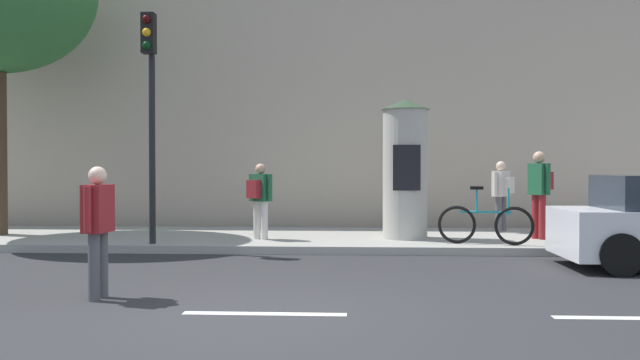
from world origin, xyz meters
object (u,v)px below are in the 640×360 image
Objects in this scene: poster_column at (405,168)px; bicycle_leaning at (485,224)px; pedestrian_tallest at (98,222)px; traffic_light at (150,90)px; pedestrian_in_dark_shirt at (502,190)px; pedestrian_with_bag at (260,195)px; pedestrian_with_backpack at (540,187)px.

poster_column reaches higher than bicycle_leaning.
pedestrian_tallest reaches higher than bicycle_leaning.
traffic_light reaches higher than pedestrian_in_dark_shirt.
traffic_light is 5.05m from pedestrian_tallest.
pedestrian_with_bag is (1.18, 5.48, 0.11)m from pedestrian_tallest.
traffic_light is 2.84× the size of pedestrian_with_bag.
bicycle_leaning is at bearing -140.74° from pedestrian_with_backpack.
traffic_light is 1.53× the size of poster_column.
poster_column is 2.73m from pedestrian_with_backpack.
pedestrian_tallest is 1.06× the size of pedestrian_with_bag.
pedestrian_with_backpack reaches higher than bicycle_leaning.
traffic_light is at bearing -177.17° from bicycle_leaning.
pedestrian_with_backpack is (5.62, 0.40, 0.15)m from pedestrian_with_bag.
poster_column is 7.18m from pedestrian_tallest.
pedestrian_with_bag is at bearing 77.83° from pedestrian_tallest.
poster_column is 2.72m from pedestrian_in_dark_shirt.
pedestrian_with_bag is at bearing -175.90° from pedestrian_with_backpack.
traffic_light is 2.94m from pedestrian_with_bag.
pedestrian_tallest is at bearing -80.68° from traffic_light.
poster_column is at bearing -179.34° from pedestrian_with_backpack.
pedestrian_tallest is 5.61m from pedestrian_with_bag.
pedestrian_in_dark_shirt is at bearing 32.99° from poster_column.
traffic_light is at bearing 99.32° from pedestrian_tallest.
pedestrian_with_bag is at bearing -172.75° from poster_column.
pedestrian_with_backpack reaches higher than pedestrian_with_bag.
poster_column is 1.85× the size of pedestrian_with_bag.
bicycle_leaning is at bearing -108.30° from pedestrian_in_dark_shirt.
bicycle_leaning is at bearing -35.30° from poster_column.
traffic_light reaches higher than bicycle_leaning.
pedestrian_with_backpack is at bearing 10.15° from traffic_light.
pedestrian_tallest is (-4.10, -5.85, -0.63)m from poster_column.
traffic_light reaches higher than pedestrian_with_bag.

